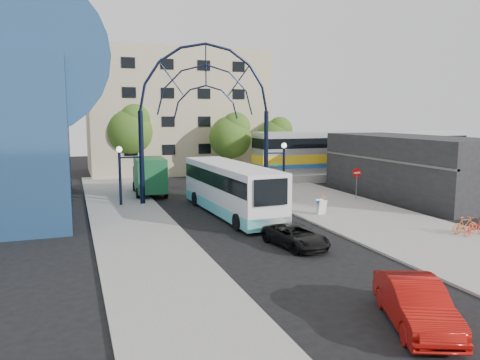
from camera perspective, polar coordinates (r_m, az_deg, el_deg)
name	(u,v)px	position (r m, az deg, el deg)	size (l,w,h in m)	color
ground	(283,248)	(24.04, 5.22, -8.22)	(120.00, 120.00, 0.00)	black
sidewalk_east	(369,219)	(31.34, 15.47, -4.55)	(8.00, 56.00, 0.12)	gray
plaza_west	(137,230)	(27.90, -12.45, -5.98)	(5.00, 50.00, 0.12)	gray
gateway_arch	(206,90)	(36.31, -4.16, 10.87)	(13.64, 0.44, 12.10)	black
stop_sign	(274,176)	(36.31, 4.12, 0.49)	(0.80, 0.07, 2.50)	slate
do_not_enter_sign	(357,176)	(37.57, 14.05, 0.49)	(0.76, 0.07, 2.48)	slate
street_name_sign	(275,173)	(37.00, 4.31, 0.84)	(0.70, 0.70, 2.80)	slate
sandwich_board	(321,205)	(31.56, 9.88, -3.03)	(0.55, 0.61, 0.99)	white
commercial_block_east	(410,167)	(40.50, 19.96, 1.52)	(6.00, 16.00, 5.00)	black
apartment_block	(175,112)	(57.12, -7.95, 8.16)	(20.00, 12.10, 14.00)	tan
train_platform	(364,173)	(52.64, 14.87, 0.79)	(32.00, 5.00, 0.80)	gray
train_car	(365,150)	(52.40, 14.97, 3.51)	(25.10, 3.05, 4.20)	#B7B7BC
tree_north_a	(232,135)	(49.52, -1.02, 5.51)	(4.48, 4.48, 7.00)	#382314
tree_north_b	(130,129)	(51.20, -13.22, 6.12)	(5.12, 5.12, 8.00)	#382314
tree_north_c	(276,136)	(53.60, 4.39, 5.32)	(4.16, 4.16, 6.50)	#382314
city_bus	(230,188)	(31.59, -1.18, -0.99)	(3.36, 12.52, 3.41)	white
green_truck	(149,176)	(40.02, -11.02, 0.47)	(2.72, 6.43, 3.19)	black
black_suv	(296,236)	(24.09, 6.81, -6.80)	(1.90, 4.11, 1.14)	black
red_sedan	(416,303)	(16.27, 20.62, -13.91)	(1.60, 4.58, 1.51)	#9A0D09
bike_near_a	(286,192)	(37.37, 5.62, -1.45)	(0.66, 1.90, 1.00)	orange
bike_near_b	(323,201)	(34.17, 10.08, -2.50)	(0.42, 1.49, 0.90)	orange
bike_far_a	(475,227)	(28.77, 26.68, -5.18)	(0.60, 1.71, 0.90)	red
bike_far_b	(465,225)	(28.93, 25.75, -4.98)	(0.46, 1.63, 0.98)	#D3622A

